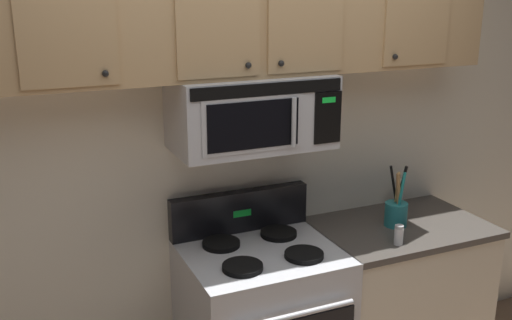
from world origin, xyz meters
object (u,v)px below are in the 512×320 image
Objects in this scene: utensil_crock_teal at (396,211)px; salt_shaker at (399,235)px; pepper_mill at (399,194)px; over_range_microwave at (252,112)px.

utensil_crock_teal reaches higher than salt_shaker.
pepper_mill is at bearing 50.47° from utensil_crock_teal.
utensil_crock_teal is (0.80, -0.11, -0.59)m from over_range_microwave.
pepper_mill is (0.18, 0.21, -0.00)m from utensil_crock_teal.
over_range_microwave is 1.15m from pepper_mill.
pepper_mill is at bearing 5.74° from over_range_microwave.
salt_shaker is at bearing -123.10° from utensil_crock_teal.
over_range_microwave is 0.97m from salt_shaker.
over_range_microwave is 7.42× the size of salt_shaker.
utensil_crock_teal is 0.28m from pepper_mill.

